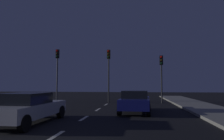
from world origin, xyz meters
TOP-DOWN VIEW (x-y plane):
  - ground_plane at (0.00, 7.00)m, footprint 80.00×80.00m
  - lane_stripe_second at (0.00, 2.60)m, footprint 0.16×1.60m
  - lane_stripe_third at (0.00, 6.40)m, footprint 0.16×1.60m
  - lane_stripe_fourth at (0.00, 10.20)m, footprint 0.16×1.60m
  - lane_stripe_fifth at (0.00, 14.00)m, footprint 0.16×1.60m
  - traffic_signal_left at (-5.38, 15.97)m, footprint 0.32×0.38m
  - traffic_signal_center at (-0.05, 15.97)m, footprint 0.32×0.38m
  - traffic_signal_right at (5.08, 15.97)m, footprint 0.32×0.38m
  - car_stopped_ahead at (2.63, 9.00)m, footprint 2.03×4.35m
  - car_adjacent_lane at (-2.12, 4.66)m, footprint 1.97×4.47m

SIDE VIEW (x-z plane):
  - ground_plane at x=0.00m, z-range 0.00..0.00m
  - lane_stripe_second at x=0.00m, z-range 0.00..0.01m
  - lane_stripe_third at x=0.00m, z-range 0.00..0.01m
  - lane_stripe_fourth at x=0.00m, z-range 0.00..0.01m
  - lane_stripe_fifth at x=0.00m, z-range 0.00..0.01m
  - car_adjacent_lane at x=-2.12m, z-range 0.03..1.40m
  - car_stopped_ahead at x=2.63m, z-range 0.03..1.40m
  - traffic_signal_right at x=5.08m, z-range 0.93..5.49m
  - traffic_signal_center at x=-0.05m, z-range 1.03..6.27m
  - traffic_signal_left at x=-5.38m, z-range 1.05..6.44m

